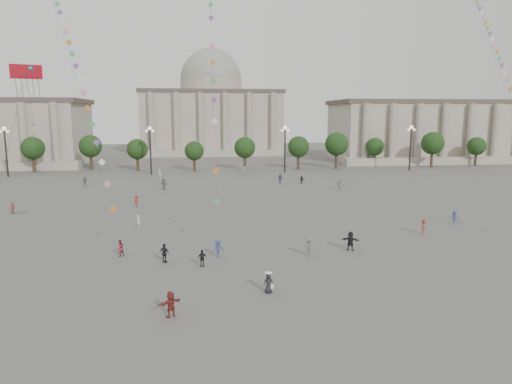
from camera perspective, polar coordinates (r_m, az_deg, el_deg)
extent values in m
plane|color=#54524F|center=(35.02, 0.25, -12.29)|extent=(360.00, 360.00, 0.00)
cube|color=#A59D8A|center=(149.89, 25.09, 6.79)|extent=(80.00, 22.00, 16.00)
cube|color=#4D4139|center=(149.84, 25.33, 10.07)|extent=(81.60, 22.44, 1.20)
cube|color=#A59D8A|center=(139.46, 27.70, 3.56)|extent=(84.00, 4.00, 2.00)
cube|color=#A59D8A|center=(162.31, -5.56, 8.50)|extent=(46.00, 30.00, 20.00)
cube|color=#4D4139|center=(162.46, -5.62, 12.24)|extent=(46.92, 30.60, 1.20)
cube|color=#A59D8A|center=(145.79, -5.33, 4.84)|extent=(48.30, 4.00, 2.00)
cylinder|color=#A59D8A|center=(162.56, -5.64, 12.91)|extent=(21.00, 21.00, 5.00)
sphere|color=gray|center=(162.72, -5.65, 13.79)|extent=(21.00, 21.00, 21.00)
cylinder|color=#36281B|center=(117.13, -25.84, 3.13)|extent=(0.70, 0.70, 3.52)
sphere|color=black|center=(116.83, -25.97, 4.92)|extent=(5.12, 5.12, 5.12)
cylinder|color=#36281B|center=(113.81, -20.11, 3.34)|extent=(0.70, 0.70, 3.52)
sphere|color=black|center=(113.50, -20.21, 5.19)|extent=(5.12, 5.12, 5.12)
cylinder|color=#36281B|center=(111.69, -14.09, 3.53)|extent=(0.70, 0.70, 3.52)
sphere|color=black|center=(111.37, -14.17, 5.41)|extent=(5.12, 5.12, 5.12)
cylinder|color=#36281B|center=(110.83, -7.92, 3.68)|extent=(0.70, 0.70, 3.52)
sphere|color=black|center=(110.52, -7.96, 5.58)|extent=(5.12, 5.12, 5.12)
cylinder|color=#36281B|center=(111.27, -1.71, 3.79)|extent=(0.70, 0.70, 3.52)
sphere|color=black|center=(110.96, -1.72, 5.68)|extent=(5.12, 5.12, 5.12)
cylinder|color=#36281B|center=(112.99, 4.37, 3.86)|extent=(0.70, 0.70, 3.52)
sphere|color=black|center=(112.68, 4.39, 5.72)|extent=(5.12, 5.12, 5.12)
cylinder|color=#36281B|center=(115.93, 10.21, 3.88)|extent=(0.70, 0.70, 3.52)
sphere|color=black|center=(115.63, 10.26, 5.69)|extent=(5.12, 5.12, 5.12)
cylinder|color=#36281B|center=(120.01, 15.71, 3.86)|extent=(0.70, 0.70, 3.52)
sphere|color=black|center=(119.72, 15.79, 5.62)|extent=(5.12, 5.12, 5.12)
cylinder|color=#36281B|center=(125.11, 20.80, 3.82)|extent=(0.70, 0.70, 3.52)
sphere|color=black|center=(124.83, 20.90, 5.50)|extent=(5.12, 5.12, 5.12)
cylinder|color=#36281B|center=(131.11, 25.46, 3.75)|extent=(0.70, 0.70, 3.52)
sphere|color=black|center=(130.84, 25.58, 5.35)|extent=(5.12, 5.12, 5.12)
cylinder|color=#262628|center=(110.42, -28.76, 4.25)|extent=(0.36, 0.36, 10.00)
sphere|color=#FFE5B2|center=(110.16, -28.98, 6.94)|extent=(0.90, 0.90, 0.90)
sphere|color=#FFE5B2|center=(110.44, -29.29, 6.61)|extent=(0.60, 0.60, 0.60)
sphere|color=#FFE5B2|center=(109.92, -28.61, 6.66)|extent=(0.60, 0.60, 0.60)
cylinder|color=#262628|center=(103.13, -13.05, 4.89)|extent=(0.36, 0.36, 10.00)
sphere|color=#FFE5B2|center=(102.86, -13.16, 7.78)|extent=(0.90, 0.90, 0.90)
sphere|color=#FFE5B2|center=(102.95, -13.54, 7.43)|extent=(0.60, 0.60, 0.60)
sphere|color=#FFE5B2|center=(102.80, -12.76, 7.46)|extent=(0.60, 0.60, 0.60)
cylinder|color=#262628|center=(104.31, 3.63, 5.17)|extent=(0.36, 0.36, 10.00)
sphere|color=#FFE5B2|center=(104.04, 3.66, 8.03)|extent=(0.90, 0.90, 0.90)
sphere|color=#FFE5B2|center=(103.93, 3.28, 7.70)|extent=(0.60, 0.60, 0.60)
sphere|color=#FFE5B2|center=(104.19, 4.04, 7.70)|extent=(0.60, 0.60, 0.60)
cylinder|color=#262628|center=(113.69, 18.73, 5.05)|extent=(0.36, 0.36, 10.00)
sphere|color=#FFE5B2|center=(113.44, 18.87, 7.67)|extent=(0.90, 0.90, 0.90)
sphere|color=#FFE5B2|center=(113.15, 18.53, 7.38)|extent=(0.60, 0.60, 0.60)
sphere|color=#FFE5B2|center=(113.76, 19.17, 7.35)|extent=(0.60, 0.60, 0.60)
imported|color=navy|center=(88.03, 3.02, 1.69)|extent=(1.19, 0.78, 1.88)
imported|color=brown|center=(69.32, -28.12, -1.77)|extent=(1.01, 1.11, 1.49)
imported|color=black|center=(45.58, 11.72, -6.01)|extent=(1.83, 1.19, 1.89)
imported|color=silver|center=(101.43, -1.43, 2.74)|extent=(1.75, 1.08, 1.80)
imported|color=slate|center=(43.10, 6.66, -6.82)|extent=(1.30, 0.90, 1.83)
imported|color=#B1B2AD|center=(81.55, 10.42, 0.91)|extent=(1.81, 1.11, 1.86)
imported|color=maroon|center=(53.82, 20.24, -4.09)|extent=(1.18, 1.28, 1.73)
imported|color=black|center=(87.95, 5.73, 1.53)|extent=(1.38, 1.23, 1.52)
imported|color=silver|center=(96.44, -11.94, 2.20)|extent=(0.78, 0.82, 1.90)
imported|color=slate|center=(82.24, -11.45, 0.98)|extent=(1.66, 1.70, 1.94)
imported|color=silver|center=(55.31, -14.49, -3.54)|extent=(0.66, 0.65, 1.53)
imported|color=#37467D|center=(59.90, 23.56, -2.95)|extent=(1.29, 1.11, 1.74)
imported|color=slate|center=(89.99, -20.61, 1.28)|extent=(1.20, 0.70, 1.92)
imported|color=maroon|center=(67.69, -14.68, -1.09)|extent=(1.18, 1.25, 1.70)
imported|color=black|center=(41.89, -11.36, -7.50)|extent=(1.09, 0.92, 1.75)
imported|color=maroon|center=(31.16, -10.62, -13.61)|extent=(1.66, 1.25, 1.74)
imported|color=black|center=(40.33, -6.74, -8.22)|extent=(0.95, 0.58, 1.52)
imported|color=maroon|center=(44.70, -16.64, -6.73)|extent=(0.98, 0.97, 1.60)
imported|color=navy|center=(42.79, -4.75, -7.04)|extent=(1.22, 0.95, 1.66)
imported|color=black|center=(34.46, 1.57, -11.33)|extent=(0.76, 0.52, 1.50)
cone|color=white|center=(34.16, 1.58, -9.97)|extent=(0.52, 0.52, 0.14)
cylinder|color=white|center=(34.18, 1.58, -10.06)|extent=(0.60, 0.60, 0.02)
cube|color=white|center=(34.44, 2.03, -11.71)|extent=(0.22, 0.10, 0.35)
cube|color=red|center=(38.81, -26.80, 13.28)|extent=(2.25, 1.20, 1.02)
cube|color=#178129|center=(38.91, -27.35, 13.60)|extent=(0.39, 0.30, 0.34)
cube|color=#1D4FA1|center=(38.68, -26.35, 13.70)|extent=(0.39, 0.30, 0.34)
sphere|color=gold|center=(38.88, -27.37, 13.60)|extent=(0.20, 0.20, 0.20)
sphere|color=gold|center=(38.65, -26.37, 13.70)|extent=(0.20, 0.20, 0.20)
cylinder|color=#3F3F3F|center=(37.44, -29.18, 2.02)|extent=(0.02, 0.02, 15.53)
cylinder|color=#3F3F3F|center=(67.84, -22.73, 16.63)|extent=(0.02, 0.02, 64.37)
cube|color=orange|center=(45.77, -17.43, -2.02)|extent=(0.76, 0.25, 0.76)
cube|color=pink|center=(47.31, -18.10, 0.96)|extent=(0.76, 0.25, 0.76)
cube|color=white|center=(48.99, -18.71, 3.55)|extent=(0.76, 0.25, 0.76)
cube|color=#8F52A4|center=(50.78, -19.28, 5.86)|extent=(0.76, 0.25, 0.76)
cube|color=#52B26B|center=(52.64, -19.81, 7.93)|extent=(0.76, 0.25, 0.76)
cube|color=orange|center=(54.58, -20.31, 9.80)|extent=(0.76, 0.25, 0.76)
cube|color=pink|center=(56.57, -20.77, 11.50)|extent=(0.76, 0.25, 0.76)
cube|color=white|center=(58.61, -21.21, 13.04)|extent=(0.76, 0.25, 0.76)
cube|color=#8F52A4|center=(60.68, -21.61, 14.44)|extent=(0.76, 0.25, 0.76)
cube|color=#52B26B|center=(62.79, -22.00, 15.73)|extent=(0.76, 0.25, 0.76)
cube|color=orange|center=(64.93, -22.36, 16.91)|extent=(0.76, 0.25, 0.76)
cube|color=pink|center=(67.10, -22.70, 18.00)|extent=(0.76, 0.25, 0.76)
cube|color=white|center=(69.28, -23.02, 19.00)|extent=(0.76, 0.25, 0.76)
cube|color=#8F52A4|center=(71.48, -23.32, 19.93)|extent=(0.76, 0.25, 0.76)
cube|color=#52B26B|center=(73.70, -23.61, 20.79)|extent=(0.76, 0.25, 0.76)
cylinder|color=#3F3F3F|center=(68.81, -5.74, 22.33)|extent=(0.02, 0.02, 74.78)
cube|color=#52B26B|center=(43.79, -4.90, -1.23)|extent=(0.76, 0.25, 0.76)
cube|color=orange|center=(45.35, -5.01, 2.59)|extent=(0.76, 0.25, 0.76)
cube|color=pink|center=(47.12, -5.11, 5.89)|extent=(0.76, 0.25, 0.76)
cube|color=white|center=(49.04, -5.20, 8.80)|extent=(0.76, 0.25, 0.76)
cube|color=#8F52A4|center=(51.07, -5.29, 11.39)|extent=(0.76, 0.25, 0.76)
cube|color=#52B26B|center=(53.19, -5.36, 13.70)|extent=(0.76, 0.25, 0.76)
cube|color=orange|center=(55.38, -5.44, 15.77)|extent=(0.76, 0.25, 0.76)
cube|color=pink|center=(57.64, -5.50, 17.64)|extent=(0.76, 0.25, 0.76)
cube|color=white|center=(59.94, -5.57, 19.33)|extent=(0.76, 0.25, 0.76)
cube|color=#8F52A4|center=(62.29, -5.63, 20.86)|extent=(0.76, 0.25, 0.76)
cube|color=#52B26B|center=(64.67, -5.68, 22.26)|extent=(0.76, 0.25, 0.76)
cylinder|color=#3F3F3F|center=(71.06, 28.54, 11.60)|extent=(0.02, 0.02, 49.95)
cube|color=orange|center=(68.12, 29.20, 11.20)|extent=(0.76, 0.25, 0.76)
cube|color=pink|center=(69.64, 28.92, 12.11)|extent=(0.76, 0.25, 0.76)
cube|color=white|center=(71.17, 28.65, 12.96)|extent=(0.76, 0.25, 0.76)
cube|color=#8F52A4|center=(72.71, 28.39, 13.77)|extent=(0.76, 0.25, 0.76)
cube|color=#52B26B|center=(74.27, 28.14, 14.53)|extent=(0.76, 0.25, 0.76)
cube|color=orange|center=(75.85, 27.89, 15.26)|extent=(0.76, 0.25, 0.76)
cube|color=pink|center=(77.43, 27.65, 15.95)|extent=(0.76, 0.25, 0.76)
cube|color=white|center=(79.02, 27.43, 16.60)|extent=(0.76, 0.25, 0.76)
cube|color=#8F52A4|center=(80.63, 27.20, 17.22)|extent=(0.76, 0.25, 0.76)
cube|color=#52B26B|center=(82.24, 26.99, 17.81)|extent=(0.76, 0.25, 0.76)
cube|color=orange|center=(83.86, 26.78, 18.37)|extent=(0.76, 0.25, 0.76)
cube|color=pink|center=(85.49, 26.58, 18.91)|extent=(0.76, 0.25, 0.76)
cube|color=white|center=(87.13, 26.38, 19.42)|extent=(0.76, 0.25, 0.76)
cube|color=#8F52A4|center=(88.77, 26.19, 19.91)|extent=(0.76, 0.25, 0.76)
cube|color=#52B26B|center=(90.42, 26.01, 20.37)|extent=(0.76, 0.25, 0.76)
cube|color=orange|center=(92.07, 25.83, 20.82)|extent=(0.76, 0.25, 0.76)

